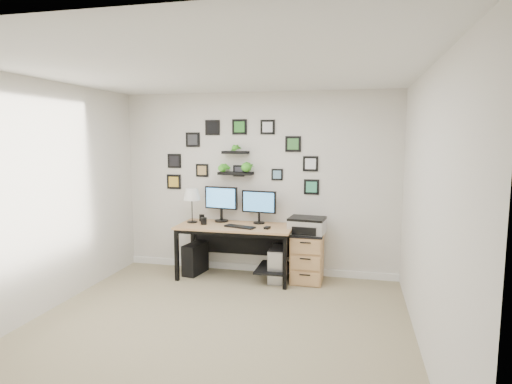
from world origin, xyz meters
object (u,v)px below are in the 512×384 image
(monitor_left, at_px, (221,201))
(table_lamp, at_px, (192,195))
(desk, at_px, (238,234))
(pc_tower_grey, at_px, (277,264))
(mug, at_px, (204,221))
(pc_tower_black, at_px, (195,258))
(monitor_right, at_px, (259,204))
(printer, at_px, (307,225))
(file_cabinet, at_px, (307,257))

(monitor_left, bearing_deg, table_lamp, -158.71)
(desk, bearing_deg, pc_tower_grey, -1.16)
(mug, xyz_separation_m, pc_tower_black, (-0.17, 0.09, -0.58))
(desk, relative_size, pc_tower_black, 3.62)
(desk, height_order, monitor_right, monitor_right)
(pc_tower_black, distance_m, pc_tower_grey, 1.21)
(monitor_right, distance_m, pc_tower_black, 1.23)
(monitor_right, relative_size, pc_tower_black, 1.14)
(monitor_left, height_order, printer, monitor_left)
(monitor_right, xyz_separation_m, pc_tower_grey, (0.30, -0.18, -0.80))
(monitor_left, height_order, monitor_right, monitor_left)
(printer, bearing_deg, pc_tower_black, -178.91)
(desk, height_order, mug, mug)
(monitor_right, bearing_deg, file_cabinet, -9.05)
(desk, relative_size, pc_tower_grey, 3.39)
(mug, bearing_deg, monitor_right, 18.01)
(mug, distance_m, pc_tower_grey, 1.19)
(mug, relative_size, printer, 0.19)
(desk, relative_size, mug, 16.60)
(mug, xyz_separation_m, pc_tower_grey, (1.04, 0.06, -0.57))
(pc_tower_black, distance_m, file_cabinet, 1.62)
(desk, distance_m, pc_tower_grey, 0.68)
(table_lamp, distance_m, printer, 1.68)
(desk, xyz_separation_m, mug, (-0.48, -0.07, 0.17))
(monitor_right, relative_size, pc_tower_grey, 1.07)
(monitor_left, bearing_deg, mug, -125.49)
(file_cabinet, height_order, printer, printer)
(monitor_left, relative_size, monitor_right, 1.01)
(desk, bearing_deg, monitor_left, 149.42)
(monitor_left, height_order, pc_tower_grey, monitor_left)
(monitor_left, xyz_separation_m, monitor_right, (0.56, -0.01, -0.02))
(printer, bearing_deg, monitor_left, 174.21)
(table_lamp, distance_m, file_cabinet, 1.84)
(monitor_left, height_order, mug, monitor_left)
(desk, bearing_deg, pc_tower_black, 178.00)
(file_cabinet, bearing_deg, desk, -176.53)
(monitor_right, distance_m, pc_tower_grey, 0.87)
(table_lamp, bearing_deg, pc_tower_grey, -1.85)
(monitor_left, distance_m, file_cabinet, 1.46)
(file_cabinet, xyz_separation_m, printer, (-0.01, -0.00, 0.44))
(pc_tower_grey, relative_size, file_cabinet, 0.70)
(monitor_right, bearing_deg, printer, -9.55)
(pc_tower_black, bearing_deg, printer, 11.01)
(monitor_left, bearing_deg, pc_tower_black, -155.86)
(desk, xyz_separation_m, pc_tower_grey, (0.55, -0.01, -0.40))
(desk, relative_size, printer, 3.13)
(mug, height_order, printer, printer)
(desk, height_order, monitor_left, monitor_left)
(table_lamp, xyz_separation_m, mug, (0.21, -0.10, -0.35))
(monitor_right, bearing_deg, monitor_left, 178.94)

